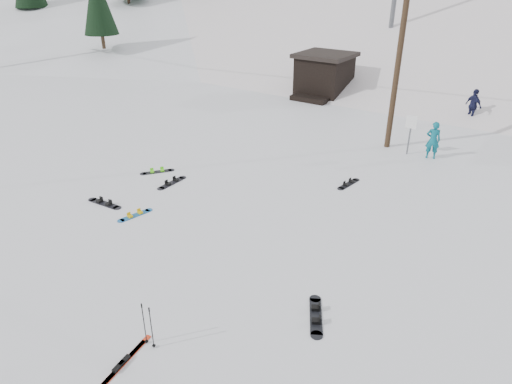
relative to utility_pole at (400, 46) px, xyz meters
The scene contains 17 objects.
ground 14.90m from the utility_pole, 98.13° to the right, with size 200.00×200.00×0.00m, color white.
ski_slope 44.31m from the utility_pole, 92.79° to the left, with size 60.00×75.00×45.00m, color white.
ridge_left 53.35m from the utility_pole, 138.18° to the left, with size 34.00×85.00×38.00m, color white.
treeline_left 44.65m from the utility_pole, 144.16° to the left, with size 20.00×64.00×10.00m, color black, non-canonical shape.
utility_pole is the anchor object (origin of this frame).
trail_sign 3.60m from the utility_pole, 21.04° to the right, with size 0.50×0.09×1.85m.
lift_hut 10.40m from the utility_pole, 135.24° to the left, with size 3.40×4.10×2.75m.
hero_snowboard 13.35m from the utility_pole, 112.73° to the right, with size 0.47×1.33×0.09m.
hero_skis 16.95m from the utility_pole, 90.01° to the right, with size 0.43×1.95×0.10m.
ski_poles 16.05m from the utility_pole, 89.72° to the right, with size 0.32×0.08×1.16m.
board_scatter_a 14.04m from the utility_pole, 119.01° to the right, with size 1.57×0.39×0.11m.
board_scatter_b 11.51m from the utility_pole, 122.37° to the right, with size 0.30×1.54×0.11m.
board_scatter_c 11.86m from the utility_pole, 129.29° to the right, with size 0.97×1.22×0.10m.
board_scatter_d 13.63m from the utility_pole, 77.55° to the right, with size 0.95×1.45×0.11m.
board_scatter_f 6.81m from the utility_pole, 87.16° to the right, with size 0.43×1.39×0.10m.
skier_teal 4.39m from the utility_pole, ahead, with size 0.62×0.41×1.71m, color #0B5F6F.
skier_navy 7.80m from the utility_pole, 68.98° to the left, with size 1.08×0.45×1.84m, color #171939.
Camera 1 is at (8.50, -6.57, 7.83)m, focal length 32.00 mm.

